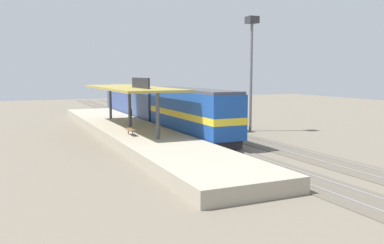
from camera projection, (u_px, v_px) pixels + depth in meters
name	position (u px, v px, depth m)	size (l,w,h in m)	color
ground_plane	(193.00, 132.00, 41.40)	(120.00, 120.00, 0.00)	#706656
track_near	(175.00, 133.00, 40.58)	(3.20, 110.00, 0.16)	#5F5649
track_far	(215.00, 130.00, 42.46)	(3.20, 110.00, 0.16)	#5F5649
platform	(130.00, 131.00, 38.65)	(6.00, 44.00, 0.90)	#A89E89
station_canopy	(130.00, 89.00, 38.08)	(5.20, 18.00, 4.70)	#47474C
platform_bench	(130.00, 130.00, 33.30)	(0.44, 1.70, 0.50)	#333338
locomotive	(191.00, 113.00, 36.59)	(2.93, 14.43, 4.44)	#28282D
passenger_carriage_single	(135.00, 102.00, 52.89)	(2.90, 20.00, 4.24)	#28282D
freight_car	(199.00, 109.00, 45.81)	(2.80, 12.00, 3.54)	#28282D
light_mast	(252.00, 49.00, 41.21)	(1.10, 1.10, 11.70)	slate
person_waiting	(130.00, 114.00, 40.85)	(0.34, 0.34, 1.71)	olive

